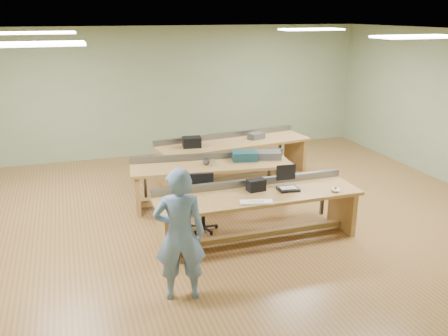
{
  "coord_description": "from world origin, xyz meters",
  "views": [
    {
      "loc": [
        -2.15,
        -7.05,
        3.3
      ],
      "look_at": [
        0.01,
        -0.6,
        1.05
      ],
      "focal_mm": 38.0,
      "sensor_mm": 36.0,
      "label": 1
    }
  ],
  "objects_px": {
    "parts_bin_teal": "(245,156)",
    "mug": "(206,162)",
    "laptop_base": "(288,189)",
    "parts_bin_grey": "(268,155)",
    "task_chair": "(203,210)",
    "drinks_can": "(213,163)",
    "camera_bag": "(256,185)",
    "workbench_front": "(257,205)",
    "person": "(180,235)",
    "workbench_mid": "(211,174)",
    "workbench_back": "(233,150)"
  },
  "relations": [
    {
      "from": "workbench_back",
      "to": "workbench_front",
      "type": "bearing_deg",
      "value": -109.65
    },
    {
      "from": "workbench_front",
      "to": "mug",
      "type": "relative_size",
      "value": 22.71
    },
    {
      "from": "task_chair",
      "to": "mug",
      "type": "height_order",
      "value": "task_chair"
    },
    {
      "from": "workbench_front",
      "to": "laptop_base",
      "type": "xyz_separation_m",
      "value": [
        0.49,
        -0.02,
        0.21
      ]
    },
    {
      "from": "parts_bin_grey",
      "to": "workbench_back",
      "type": "bearing_deg",
      "value": 98.76
    },
    {
      "from": "parts_bin_teal",
      "to": "workbench_mid",
      "type": "bearing_deg",
      "value": -175.7
    },
    {
      "from": "workbench_mid",
      "to": "drinks_can",
      "type": "height_order",
      "value": "drinks_can"
    },
    {
      "from": "parts_bin_grey",
      "to": "mug",
      "type": "height_order",
      "value": "parts_bin_grey"
    },
    {
      "from": "camera_bag",
      "to": "parts_bin_grey",
      "type": "relative_size",
      "value": 0.56
    },
    {
      "from": "person",
      "to": "mug",
      "type": "bearing_deg",
      "value": -100.13
    },
    {
      "from": "workbench_mid",
      "to": "person",
      "type": "distance_m",
      "value": 2.97
    },
    {
      "from": "person",
      "to": "camera_bag",
      "type": "relative_size",
      "value": 6.29
    },
    {
      "from": "workbench_mid",
      "to": "workbench_front",
      "type": "bearing_deg",
      "value": -74.85
    },
    {
      "from": "person",
      "to": "task_chair",
      "type": "bearing_deg",
      "value": -101.52
    },
    {
      "from": "parts_bin_teal",
      "to": "drinks_can",
      "type": "bearing_deg",
      "value": -164.29
    },
    {
      "from": "workbench_front",
      "to": "parts_bin_teal",
      "type": "xyz_separation_m",
      "value": [
        0.41,
        1.62,
        0.27
      ]
    },
    {
      "from": "workbench_mid",
      "to": "task_chair",
      "type": "xyz_separation_m",
      "value": [
        -0.44,
        -0.97,
        -0.23
      ]
    },
    {
      "from": "workbench_mid",
      "to": "camera_bag",
      "type": "bearing_deg",
      "value": -73.6
    },
    {
      "from": "workbench_back",
      "to": "laptop_base",
      "type": "xyz_separation_m",
      "value": [
        -0.16,
        -2.9,
        0.2
      ]
    },
    {
      "from": "laptop_base",
      "to": "parts_bin_grey",
      "type": "xyz_separation_m",
      "value": [
        0.36,
        1.59,
        0.05
      ]
    },
    {
      "from": "laptop_base",
      "to": "person",
      "type": "bearing_deg",
      "value": -145.43
    },
    {
      "from": "workbench_back",
      "to": "drinks_can",
      "type": "xyz_separation_m",
      "value": [
        -0.88,
        -1.43,
        0.25
      ]
    },
    {
      "from": "mug",
      "to": "workbench_front",
      "type": "bearing_deg",
      "value": -78.12
    },
    {
      "from": "laptop_base",
      "to": "mug",
      "type": "bearing_deg",
      "value": 121.92
    },
    {
      "from": "drinks_can",
      "to": "mug",
      "type": "bearing_deg",
      "value": 126.51
    },
    {
      "from": "parts_bin_teal",
      "to": "laptop_base",
      "type": "bearing_deg",
      "value": -87.36
    },
    {
      "from": "laptop_base",
      "to": "parts_bin_grey",
      "type": "distance_m",
      "value": 1.63
    },
    {
      "from": "parts_bin_teal",
      "to": "mug",
      "type": "height_order",
      "value": "parts_bin_teal"
    },
    {
      "from": "laptop_base",
      "to": "parts_bin_teal",
      "type": "relative_size",
      "value": 0.68
    },
    {
      "from": "mug",
      "to": "drinks_can",
      "type": "xyz_separation_m",
      "value": [
        0.09,
        -0.12,
        0.01
      ]
    },
    {
      "from": "workbench_back",
      "to": "drinks_can",
      "type": "bearing_deg",
      "value": -128.62
    },
    {
      "from": "laptop_base",
      "to": "parts_bin_teal",
      "type": "distance_m",
      "value": 1.65
    },
    {
      "from": "camera_bag",
      "to": "parts_bin_grey",
      "type": "xyz_separation_m",
      "value": [
        0.83,
        1.46,
        -0.03
      ]
    },
    {
      "from": "person",
      "to": "parts_bin_grey",
      "type": "height_order",
      "value": "person"
    },
    {
      "from": "workbench_back",
      "to": "mug",
      "type": "xyz_separation_m",
      "value": [
        -0.97,
        -1.31,
        0.24
      ]
    },
    {
      "from": "task_chair",
      "to": "laptop_base",
      "type": "bearing_deg",
      "value": -20.55
    },
    {
      "from": "task_chair",
      "to": "parts_bin_grey",
      "type": "distance_m",
      "value": 1.86
    },
    {
      "from": "workbench_mid",
      "to": "person",
      "type": "bearing_deg",
      "value": -107.43
    },
    {
      "from": "workbench_front",
      "to": "person",
      "type": "xyz_separation_m",
      "value": [
        -1.44,
        -1.13,
        0.27
      ]
    },
    {
      "from": "laptop_base",
      "to": "mug",
      "type": "relative_size",
      "value": 2.25
    },
    {
      "from": "task_chair",
      "to": "drinks_can",
      "type": "height_order",
      "value": "task_chair"
    },
    {
      "from": "workbench_back",
      "to": "laptop_base",
      "type": "bearing_deg",
      "value": -100.16
    },
    {
      "from": "laptop_base",
      "to": "drinks_can",
      "type": "height_order",
      "value": "drinks_can"
    },
    {
      "from": "camera_bag",
      "to": "workbench_front",
      "type": "bearing_deg",
      "value": -103.55
    },
    {
      "from": "person",
      "to": "parts_bin_grey",
      "type": "xyz_separation_m",
      "value": [
        2.29,
        2.7,
        -0.01
      ]
    },
    {
      "from": "workbench_mid",
      "to": "camera_bag",
      "type": "distance_m",
      "value": 1.51
    },
    {
      "from": "laptop_base",
      "to": "workbench_back",
      "type": "bearing_deg",
      "value": 91.64
    },
    {
      "from": "workbench_front",
      "to": "workbench_back",
      "type": "height_order",
      "value": "same"
    },
    {
      "from": "workbench_mid",
      "to": "workbench_back",
      "type": "relative_size",
      "value": 0.87
    },
    {
      "from": "workbench_front",
      "to": "task_chair",
      "type": "bearing_deg",
      "value": 138.37
    }
  ]
}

